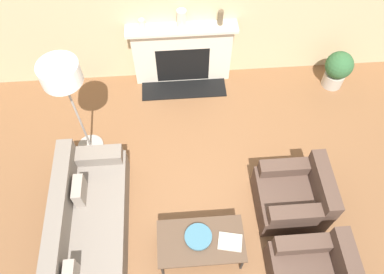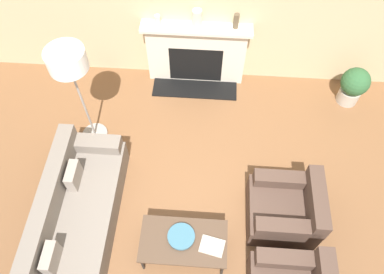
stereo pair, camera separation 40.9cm
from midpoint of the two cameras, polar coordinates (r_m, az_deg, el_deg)
ground_plane at (r=4.98m, az=1.89°, el=-15.77°), size 18.00×18.00×0.00m
fireplace at (r=6.06m, az=2.60°, el=12.36°), size 1.66×0.59×1.08m
couch at (r=4.92m, az=-15.20°, el=-12.62°), size 0.83×2.30×0.76m
armchair_far at (r=5.02m, az=16.48°, el=-10.67°), size 0.87×0.82×0.74m
coffee_table at (r=4.60m, az=1.33°, el=-15.80°), size 1.03×0.57×0.40m
bowl at (r=4.55m, az=1.00°, el=-15.09°), size 0.33×0.33×0.05m
book at (r=4.56m, az=5.74°, el=-16.39°), size 0.32×0.26×0.02m
floor_lamp at (r=4.74m, az=-15.87°, el=10.15°), size 0.48×0.48×1.71m
mantel_vase_left at (r=5.68m, az=-3.14°, el=17.32°), size 0.09×0.09×0.15m
mantel_vase_center_left at (r=5.61m, az=2.96°, el=17.54°), size 0.14×0.14×0.27m
mantel_vase_center_right at (r=5.65m, az=8.92°, el=16.96°), size 0.08×0.08×0.23m
potted_plant at (r=6.43m, az=25.14°, el=7.07°), size 0.44×0.44×0.66m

